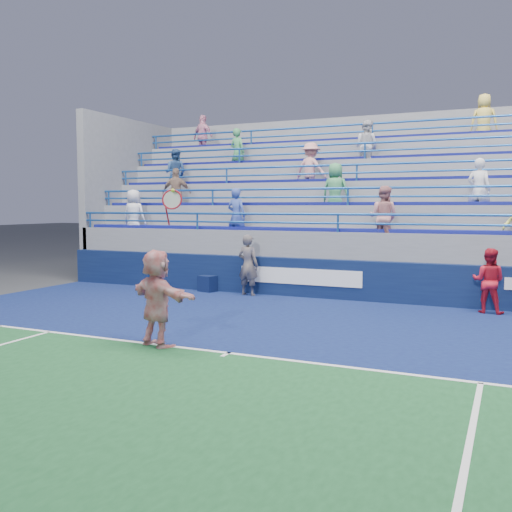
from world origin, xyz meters
The scene contains 7 objects.
ground centered at (0.00, 0.00, 0.00)m, with size 120.00×120.00×0.00m, color #333538.
sponsor_wall centered at (0.00, 6.50, 0.55)m, with size 18.00×0.32×1.10m.
bleacher_stand centered at (0.00, 10.27, 1.55)m, with size 18.00×5.62×6.13m.
judge_chair centered at (-3.87, 6.28, 0.28)m, with size 0.60×0.60×0.88m.
tennis_player centered at (-1.44, -0.04, 0.90)m, with size 1.75×1.04×2.88m.
line_judge centered at (-2.46, 6.07, 0.89)m, with size 0.65×0.42×1.77m, color #161D3D.
ball_girl centered at (3.95, 5.98, 0.79)m, with size 0.76×0.60×1.57m, color red.
Camera 1 is at (4.45, -8.68, 2.57)m, focal length 40.00 mm.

